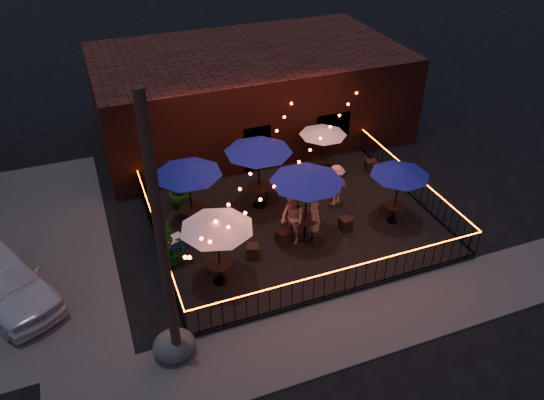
% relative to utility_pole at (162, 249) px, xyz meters
% --- Properties ---
extents(ground, '(110.00, 110.00, 0.00)m').
position_rel_utility_pole_xyz_m(ground, '(5.40, 2.60, -4.00)').
color(ground, black).
rests_on(ground, ground).
extents(patio, '(10.00, 8.00, 0.15)m').
position_rel_utility_pole_xyz_m(patio, '(5.40, 4.60, -3.92)').
color(patio, black).
rests_on(patio, ground).
extents(sidewalk, '(18.00, 2.50, 0.05)m').
position_rel_utility_pole_xyz_m(sidewalk, '(5.40, -0.65, -3.98)').
color(sidewalk, '#494743').
rests_on(sidewalk, ground).
extents(brick_building, '(14.00, 8.00, 4.00)m').
position_rel_utility_pole_xyz_m(brick_building, '(6.40, 12.59, -2.00)').
color(brick_building, '#36170E').
rests_on(brick_building, ground).
extents(utility_pole, '(0.26, 0.26, 8.00)m').
position_rel_utility_pole_xyz_m(utility_pole, '(0.00, 0.00, 0.00)').
color(utility_pole, '#331E15').
rests_on(utility_pole, ground).
extents(fence_front, '(10.00, 0.04, 1.04)m').
position_rel_utility_pole_xyz_m(fence_front, '(5.40, 0.60, -3.34)').
color(fence_front, black).
rests_on(fence_front, patio).
extents(fence_left, '(0.04, 8.00, 1.04)m').
position_rel_utility_pole_xyz_m(fence_left, '(0.40, 4.60, -3.34)').
color(fence_left, black).
rests_on(fence_left, patio).
extents(fence_right, '(0.04, 8.00, 1.04)m').
position_rel_utility_pole_xyz_m(fence_right, '(10.40, 4.60, -3.34)').
color(fence_right, black).
rests_on(fence_right, patio).
extents(festoon_lights, '(10.02, 8.72, 1.32)m').
position_rel_utility_pole_xyz_m(festoon_lights, '(4.39, 4.30, -1.48)').
color(festoon_lights, '#FF361A').
rests_on(festoon_lights, ground).
extents(cafe_table_0, '(2.50, 2.50, 2.51)m').
position_rel_utility_pole_xyz_m(cafe_table_0, '(1.94, 2.48, -1.56)').
color(cafe_table_0, black).
rests_on(cafe_table_0, patio).
extents(cafe_table_1, '(3.06, 3.06, 2.65)m').
position_rel_utility_pole_xyz_m(cafe_table_1, '(1.83, 5.65, -1.43)').
color(cafe_table_1, black).
rests_on(cafe_table_1, patio).
extents(cafe_table_2, '(3.31, 3.31, 2.78)m').
position_rel_utility_pole_xyz_m(cafe_table_2, '(5.37, 3.61, -1.31)').
color(cafe_table_2, black).
rests_on(cafe_table_2, patio).
extents(cafe_table_3, '(3.34, 3.34, 2.78)m').
position_rel_utility_pole_xyz_m(cafe_table_3, '(4.55, 6.08, -1.31)').
color(cafe_table_3, black).
rests_on(cafe_table_3, patio).
extents(cafe_table_4, '(2.67, 2.67, 2.35)m').
position_rel_utility_pole_xyz_m(cafe_table_4, '(8.84, 3.34, -1.71)').
color(cafe_table_4, black).
rests_on(cafe_table_4, patio).
extents(cafe_table_5, '(2.58, 2.58, 2.15)m').
position_rel_utility_pole_xyz_m(cafe_table_5, '(7.81, 7.40, -1.89)').
color(cafe_table_5, black).
rests_on(cafe_table_5, patio).
extents(bistro_chair_0, '(0.46, 0.46, 0.51)m').
position_rel_utility_pole_xyz_m(bistro_chair_0, '(1.94, 2.95, -3.59)').
color(bistro_chair_0, black).
rests_on(bistro_chair_0, patio).
extents(bistro_chair_1, '(0.54, 0.54, 0.49)m').
position_rel_utility_pole_xyz_m(bistro_chair_1, '(3.30, 3.25, -3.60)').
color(bistro_chair_1, black).
rests_on(bistro_chair_1, patio).
extents(bistro_chair_2, '(0.48, 0.48, 0.46)m').
position_rel_utility_pole_xyz_m(bistro_chair_2, '(1.76, 6.38, -3.62)').
color(bistro_chair_2, black).
rests_on(bistro_chair_2, patio).
extents(bistro_chair_3, '(0.46, 0.46, 0.42)m').
position_rel_utility_pole_xyz_m(bistro_chair_3, '(2.49, 6.25, -3.64)').
color(bistro_chair_3, black).
rests_on(bistro_chair_3, patio).
extents(bistro_chair_4, '(0.54, 0.54, 0.49)m').
position_rel_utility_pole_xyz_m(bistro_chair_4, '(4.56, 3.63, -3.61)').
color(bistro_chair_4, black).
rests_on(bistro_chair_4, patio).
extents(bistro_chair_5, '(0.39, 0.39, 0.43)m').
position_rel_utility_pole_xyz_m(bistro_chair_5, '(5.67, 3.21, -3.64)').
color(bistro_chair_5, black).
rests_on(bistro_chair_5, patio).
extents(bistro_chair_6, '(0.50, 0.50, 0.51)m').
position_rel_utility_pole_xyz_m(bistro_chair_6, '(5.15, 6.27, -3.60)').
color(bistro_chair_6, black).
rests_on(bistro_chair_6, patio).
extents(bistro_chair_7, '(0.46, 0.46, 0.51)m').
position_rel_utility_pole_xyz_m(bistro_chair_7, '(6.37, 6.41, -3.60)').
color(bistro_chair_7, black).
rests_on(bistro_chair_7, patio).
extents(bistro_chair_8, '(0.45, 0.45, 0.48)m').
position_rel_utility_pole_xyz_m(bistro_chair_8, '(6.95, 3.52, -3.61)').
color(bistro_chair_8, black).
rests_on(bistro_chair_8, patio).
extents(bistro_chair_9, '(0.47, 0.47, 0.42)m').
position_rel_utility_pole_xyz_m(bistro_chair_9, '(8.85, 3.86, -3.64)').
color(bistro_chair_9, black).
rests_on(bistro_chair_9, patio).
extents(bistro_chair_10, '(0.49, 0.49, 0.44)m').
position_rel_utility_pole_xyz_m(bistro_chair_10, '(7.52, 7.18, -3.63)').
color(bistro_chair_10, black).
rests_on(bistro_chair_10, patio).
extents(bistro_chair_11, '(0.52, 0.52, 0.52)m').
position_rel_utility_pole_xyz_m(bistro_chair_11, '(9.87, 6.79, -3.59)').
color(bistro_chair_11, black).
rests_on(bistro_chair_11, patio).
extents(patron_a, '(0.50, 0.67, 1.66)m').
position_rel_utility_pole_xyz_m(patron_a, '(5.64, 3.42, -3.02)').
color(patron_a, '#E2AC94').
rests_on(patron_a, patio).
extents(patron_b, '(0.92, 1.08, 1.91)m').
position_rel_utility_pole_xyz_m(patron_b, '(4.88, 3.60, -2.89)').
color(patron_b, tan).
rests_on(patron_b, patio).
extents(patron_c, '(1.24, 0.90, 1.71)m').
position_rel_utility_pole_xyz_m(patron_c, '(7.32, 5.12, -2.99)').
color(patron_c, '#D3A48C').
rests_on(patron_c, patio).
extents(potted_shrub_a, '(1.30, 1.21, 1.20)m').
position_rel_utility_pole_xyz_m(potted_shrub_a, '(0.80, 4.00, -3.25)').
color(potted_shrub_a, '#12370E').
rests_on(potted_shrub_a, patio).
extents(potted_shrub_b, '(0.98, 0.89, 1.44)m').
position_rel_utility_pole_xyz_m(potted_shrub_b, '(0.80, 4.89, -3.13)').
color(potted_shrub_b, '#153F15').
rests_on(potted_shrub_b, patio).
extents(potted_shrub_c, '(0.95, 0.95, 1.46)m').
position_rel_utility_pole_xyz_m(potted_shrub_c, '(1.73, 7.22, -3.12)').
color(potted_shrub_c, '#11360D').
rests_on(potted_shrub_c, patio).
extents(cooler, '(0.71, 0.62, 0.78)m').
position_rel_utility_pole_xyz_m(cooler, '(0.90, 4.25, -3.45)').
color(cooler, '#1535A2').
rests_on(cooler, patio).
extents(boulder, '(1.30, 1.21, 0.81)m').
position_rel_utility_pole_xyz_m(boulder, '(-0.05, 0.22, -3.60)').
color(boulder, '#43433E').
rests_on(boulder, ground).
extents(car_white, '(3.73, 4.95, 1.57)m').
position_rel_utility_pole_xyz_m(car_white, '(-4.39, 4.26, -3.22)').
color(car_white, silver).
rests_on(car_white, ground).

